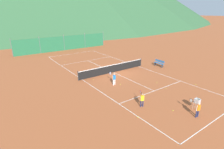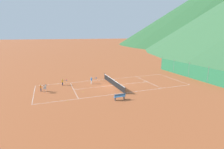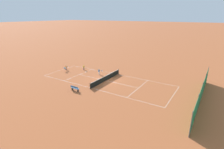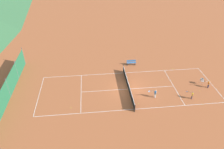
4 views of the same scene
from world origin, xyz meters
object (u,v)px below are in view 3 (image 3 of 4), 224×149
player_far_baseline (84,67)px  tennis_ball_by_net_right (152,84)px  tennis_ball_mid_court (96,75)px  tennis_net (106,78)px  tennis_ball_far_corner (57,80)px  tennis_ball_alley_left (85,68)px  tennis_ball_near_corner (112,75)px  ball_hopper (65,68)px  courtside_bench (75,88)px  tennis_ball_alley_right (78,78)px  player_near_service (66,67)px  tennis_ball_service_box (73,70)px  player_near_baseline (99,71)px  tennis_ball_by_net_left (74,76)px

player_far_baseline → tennis_ball_by_net_right: 15.31m
tennis_ball_mid_court → player_far_baseline: bearing=-106.5°
tennis_net → tennis_ball_far_corner: bearing=-60.4°
tennis_ball_mid_court → tennis_ball_alley_left: bearing=-116.2°
tennis_ball_near_corner → ball_hopper: 10.16m
tennis_ball_by_net_right → ball_hopper: size_ratio=0.07×
tennis_ball_by_net_right → tennis_ball_alley_left: bearing=-94.3°
courtside_bench → tennis_ball_mid_court: bearing=-166.7°
tennis_ball_far_corner → tennis_ball_alley_right: (-2.79, 2.57, 0.00)m
player_far_baseline → tennis_ball_alley_left: (-1.30, -0.96, -0.62)m
tennis_net → player_near_service: bearing=-94.3°
tennis_ball_alley_right → tennis_ball_near_corner: same height
tennis_ball_service_box → tennis_ball_alley_left: bearing=162.1°
player_near_baseline → tennis_ball_alley_right: player_near_baseline is taller
player_near_service → player_near_baseline: 7.96m
player_far_baseline → tennis_ball_alley_left: player_far_baseline is taller
tennis_ball_by_net_left → tennis_ball_near_corner: size_ratio=1.00×
tennis_net → player_near_baseline: 3.76m
tennis_ball_alley_left → tennis_net: bearing=64.1°
tennis_ball_mid_court → tennis_ball_near_corner: size_ratio=1.00×
player_near_baseline → tennis_ball_far_corner: size_ratio=18.40×
tennis_ball_service_box → ball_hopper: size_ratio=0.07×
tennis_ball_far_corner → tennis_ball_near_corner: bearing=137.1°
player_near_service → ball_hopper: bearing=31.1°
player_near_service → courtside_bench: (7.17, 9.34, -0.21)m
tennis_ball_alley_left → player_far_baseline: bearing=36.4°
tennis_ball_mid_court → tennis_ball_by_net_right: (-1.35, 11.06, 0.00)m
tennis_net → player_near_service: size_ratio=8.14×
player_far_baseline → tennis_ball_far_corner: 7.38m
player_far_baseline → tennis_ball_service_box: (1.40, -1.83, -0.62)m
player_far_baseline → tennis_ball_by_net_right: player_far_baseline is taller
tennis_ball_mid_court → tennis_ball_alley_left: 5.79m
player_near_baseline → tennis_ball_service_box: bearing=-84.2°
tennis_net → tennis_ball_service_box: size_ratio=139.09×
player_far_baseline → tennis_ball_mid_court: (1.26, 4.24, -0.62)m
courtside_bench → player_near_service: bearing=-127.5°
tennis_ball_by_net_right → tennis_ball_far_corner: bearing=-64.3°
tennis_net → tennis_ball_far_corner: (4.46, -7.84, -0.47)m
player_near_service → courtside_bench: bearing=52.5°
player_near_service → tennis_ball_alley_left: size_ratio=17.09×
tennis_ball_service_box → tennis_ball_by_net_left: same height
ball_hopper → tennis_ball_far_corner: bearing=30.0°
tennis_ball_service_box → player_far_baseline: bearing=127.4°
tennis_net → tennis_ball_service_box: 9.66m
courtside_bench → ball_hopper: bearing=-125.5°
tennis_ball_alley_left → courtside_bench: courtside_bench is taller
tennis_ball_by_net_left → tennis_ball_near_corner: bearing=126.5°
tennis_ball_by_net_left → ball_hopper: (-1.21, -3.66, 0.63)m
player_near_service → tennis_ball_near_corner: size_ratio=17.09×
tennis_ball_mid_court → tennis_ball_near_corner: same height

